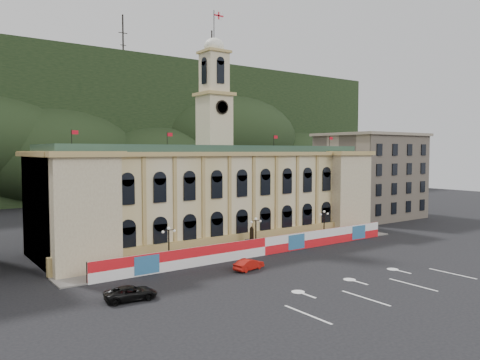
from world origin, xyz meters
TOP-DOWN VIEW (x-y plane):
  - ground at (0.00, 0.00)m, footprint 260.00×260.00m
  - lane_markings at (0.00, -5.00)m, footprint 26.00×10.00m
  - hill_ridge at (0.03, 121.99)m, footprint 230.00×80.00m
  - city_hall at (0.00, 27.63)m, footprint 56.20×17.60m
  - side_building_right at (43.00, 30.93)m, footprint 21.00×17.00m
  - hoarding_fence at (0.06, 15.07)m, footprint 50.00×0.44m
  - pavement at (0.00, 17.75)m, footprint 56.00×5.50m
  - statue at (0.00, 18.00)m, footprint 1.40×1.40m
  - lamp_left at (-14.00, 17.00)m, footprint 1.96×0.44m
  - lamp_center at (0.00, 17.00)m, footprint 1.96×0.44m
  - lamp_right at (14.00, 17.00)m, footprint 1.96×0.44m
  - red_sedan at (-6.76, 9.72)m, footprint 3.23×4.88m
  - black_suv at (-23.25, 7.15)m, footprint 3.62×5.74m

SIDE VIEW (x-z plane):
  - ground at x=0.00m, z-range 0.00..0.00m
  - lane_markings at x=0.00m, z-range -0.01..0.01m
  - pavement at x=0.00m, z-range 0.00..0.16m
  - red_sedan at x=-6.76m, z-range 0.00..1.41m
  - black_suv at x=-23.25m, z-range 0.00..1.44m
  - statue at x=0.00m, z-range -0.67..3.05m
  - hoarding_fence at x=0.06m, z-range 0.00..2.50m
  - lamp_left at x=-14.00m, z-range 0.50..5.65m
  - lamp_center at x=0.00m, z-range 0.50..5.65m
  - lamp_right at x=14.00m, z-range 0.50..5.65m
  - city_hall at x=0.00m, z-range -10.70..26.40m
  - side_building_right at x=43.00m, z-range 0.03..18.63m
  - hill_ridge at x=0.03m, z-range -12.52..51.48m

